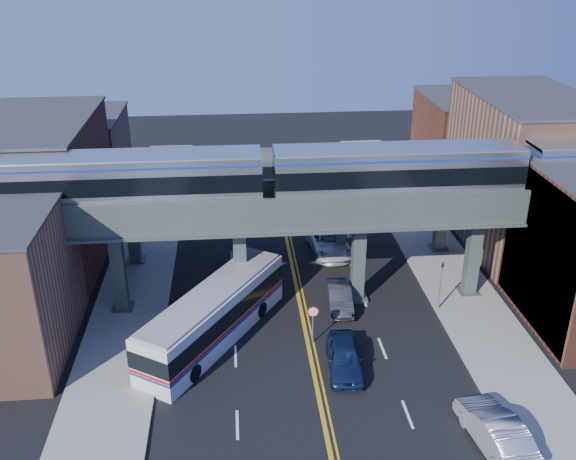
% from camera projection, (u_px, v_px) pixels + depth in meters
% --- Properties ---
extents(ground, '(120.00, 120.00, 0.00)m').
position_uv_depth(ground, '(314.00, 373.00, 37.17)').
color(ground, black).
rests_on(ground, ground).
extents(sidewalk_west, '(5.00, 70.00, 0.16)m').
position_uv_depth(sidewalk_west, '(135.00, 293.00, 45.26)').
color(sidewalk_west, gray).
rests_on(sidewalk_west, ground).
extents(sidewalk_east, '(5.00, 70.00, 0.16)m').
position_uv_depth(sidewalk_east, '(452.00, 279.00, 47.12)').
color(sidewalk_east, gray).
rests_on(sidewalk_east, ground).
extents(building_west_b, '(8.00, 14.00, 11.00)m').
position_uv_depth(building_west_b, '(43.00, 194.00, 47.86)').
color(building_west_b, brown).
rests_on(building_west_b, ground).
extents(building_west_c, '(8.00, 10.00, 8.00)m').
position_uv_depth(building_west_c, '(81.00, 159.00, 60.25)').
color(building_west_c, '#8F624A').
rests_on(building_west_c, ground).
extents(building_east_b, '(8.00, 14.00, 12.00)m').
position_uv_depth(building_east_b, '(522.00, 173.00, 50.65)').
color(building_east_b, '#8F624A').
rests_on(building_east_b, ground).
extents(building_east_c, '(8.00, 10.00, 9.00)m').
position_uv_depth(building_east_c, '(464.00, 143.00, 63.04)').
color(building_east_c, brown).
rests_on(building_east_c, ground).
extents(mural_panel, '(0.10, 9.50, 9.50)m').
position_uv_depth(mural_panel, '(538.00, 258.00, 39.99)').
color(mural_panel, teal).
rests_on(mural_panel, ground).
extents(elevated_viaduct_near, '(52.00, 3.60, 7.40)m').
position_uv_depth(elevated_viaduct_near, '(300.00, 216.00, 41.71)').
color(elevated_viaduct_near, '#444F4E').
rests_on(elevated_viaduct_near, ground).
extents(elevated_viaduct_far, '(52.00, 3.60, 7.40)m').
position_uv_depth(elevated_viaduct_far, '(290.00, 179.00, 48.05)').
color(elevated_viaduct_far, '#444F4E').
rests_on(elevated_viaduct_far, ground).
extents(transit_train, '(49.19, 3.09, 3.60)m').
position_uv_depth(transit_train, '(397.00, 171.00, 41.02)').
color(transit_train, black).
rests_on(transit_train, elevated_viaduct_near).
extents(stop_sign, '(0.76, 0.09, 2.63)m').
position_uv_depth(stop_sign, '(313.00, 319.00, 39.18)').
color(stop_sign, slate).
rests_on(stop_sign, ground).
extents(traffic_signal, '(0.15, 0.18, 4.10)m').
position_uv_depth(traffic_signal, '(441.00, 281.00, 42.39)').
color(traffic_signal, slate).
rests_on(traffic_signal, ground).
extents(transit_bus, '(9.27, 12.24, 3.28)m').
position_uv_depth(transit_bus, '(214.00, 316.00, 39.62)').
color(transit_bus, silver).
rests_on(transit_bus, ground).
extents(car_lane_a, '(2.29, 5.00, 1.66)m').
position_uv_depth(car_lane_a, '(344.00, 357.00, 37.13)').
color(car_lane_a, '#111E3F').
rests_on(car_lane_a, ground).
extents(car_lane_b, '(1.84, 4.55, 1.47)m').
position_uv_depth(car_lane_b, '(340.00, 297.00, 43.52)').
color(car_lane_b, '#29292B').
rests_on(car_lane_b, ground).
extents(car_lane_c, '(3.37, 6.39, 1.71)m').
position_uv_depth(car_lane_c, '(329.00, 242.00, 51.06)').
color(car_lane_c, silver).
rests_on(car_lane_c, ground).
extents(car_lane_d, '(2.69, 5.45, 1.52)m').
position_uv_depth(car_lane_d, '(337.00, 227.00, 53.97)').
color(car_lane_d, '#A2A2A7').
rests_on(car_lane_d, ground).
extents(car_parked_curb, '(2.66, 5.73, 1.82)m').
position_uv_depth(car_parked_curb, '(496.00, 431.00, 31.49)').
color(car_parked_curb, '#99999E').
rests_on(car_parked_curb, ground).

